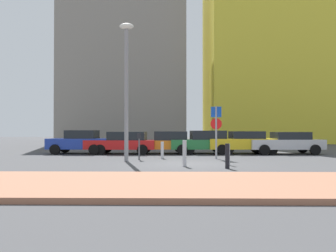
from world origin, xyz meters
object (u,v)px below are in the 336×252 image
(parked_car_green, at_px, (204,142))
(traffic_bollard_mid, at_px, (229,154))
(parked_car_yellow, at_px, (244,142))
(traffic_bollard_edge, at_px, (227,156))
(parked_car_red, at_px, (123,142))
(parked_car_blue, at_px, (82,142))
(traffic_bollard_near, at_px, (185,153))
(parked_car_orange, at_px, (167,142))
(traffic_bollard_far, at_px, (162,150))
(parking_sign_post, at_px, (216,126))
(street_lamp, at_px, (126,80))
(parked_car_silver, at_px, (286,142))
(parking_meter, at_px, (139,142))

(parked_car_green, bearing_deg, traffic_bollard_mid, -86.78)
(parked_car_yellow, xyz_separation_m, traffic_bollard_edge, (-2.41, -8.21, -0.26))
(parked_car_red, bearing_deg, parked_car_blue, 176.92)
(traffic_bollard_near, bearing_deg, parked_car_orange, 96.78)
(parked_car_green, distance_m, traffic_bollard_edge, 8.23)
(parked_car_green, distance_m, traffic_bollard_far, 4.44)
(parked_car_yellow, xyz_separation_m, parking_sign_post, (-2.27, -3.77, 1.00))
(parked_car_orange, height_order, traffic_bollard_mid, parked_car_orange)
(parked_car_orange, relative_size, traffic_bollard_edge, 4.43)
(traffic_bollard_far, bearing_deg, parked_car_orange, 87.25)
(parked_car_orange, distance_m, traffic_bollard_mid, 7.48)
(traffic_bollard_near, height_order, traffic_bollard_mid, traffic_bollard_near)
(street_lamp, bearing_deg, parked_car_orange, 70.40)
(traffic_bollard_near, bearing_deg, parked_car_blue, 130.62)
(parked_car_blue, bearing_deg, parked_car_yellow, 0.59)
(parked_car_silver, relative_size, traffic_bollard_near, 4.25)
(parked_car_silver, bearing_deg, parked_car_yellow, 176.47)
(traffic_bollard_near, bearing_deg, parked_car_silver, 47.67)
(parked_car_green, bearing_deg, traffic_bollard_far, -125.73)
(parked_car_blue, height_order, traffic_bollard_near, parked_car_blue)
(street_lamp, relative_size, traffic_bollard_mid, 7.20)
(street_lamp, xyz_separation_m, traffic_bollard_edge, (4.41, -2.97, -3.48))
(parked_car_red, bearing_deg, parked_car_orange, 4.74)
(parking_meter, height_order, traffic_bollard_mid, parking_meter)
(parked_car_green, bearing_deg, parking_meter, -130.33)
(parked_car_green, bearing_deg, parked_car_red, -177.09)
(parking_meter, bearing_deg, parked_car_orange, 73.15)
(parked_car_blue, xyz_separation_m, traffic_bollard_edge, (7.99, -8.10, -0.28))
(parked_car_red, xyz_separation_m, traffic_bollard_near, (3.67, -7.23, -0.20))
(parked_car_orange, relative_size, street_lamp, 0.65)
(parked_car_red, height_order, parked_car_orange, parked_car_orange)
(parked_car_green, xyz_separation_m, street_lamp, (-4.28, -5.25, 3.21))
(parked_car_red, height_order, parked_car_silver, parked_car_red)
(parked_car_red, bearing_deg, traffic_bollard_mid, -50.13)
(parking_sign_post, relative_size, traffic_bollard_edge, 2.81)
(parked_car_blue, distance_m, parked_car_green, 7.86)
(traffic_bollard_edge, bearing_deg, parked_car_green, 90.91)
(parked_car_blue, bearing_deg, traffic_bollard_edge, -45.40)
(parking_sign_post, bearing_deg, parked_car_silver, 36.55)
(parked_car_red, distance_m, traffic_bollard_edge, 9.58)
(traffic_bollard_edge, bearing_deg, traffic_bollard_far, 120.46)
(parking_meter, distance_m, traffic_bollard_edge, 5.45)
(parked_car_yellow, distance_m, traffic_bollard_far, 6.26)
(traffic_bollard_edge, bearing_deg, parked_car_red, 123.84)
(parked_car_orange, bearing_deg, parked_car_yellow, 0.22)
(parked_car_orange, xyz_separation_m, parked_car_silver, (7.56, -0.14, -0.01))
(parking_meter, bearing_deg, traffic_bollard_far, 35.06)
(traffic_bollard_edge, bearing_deg, street_lamp, 146.05)
(parked_car_orange, bearing_deg, traffic_bollard_near, -83.22)
(traffic_bollard_near, relative_size, traffic_bollard_far, 1.22)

